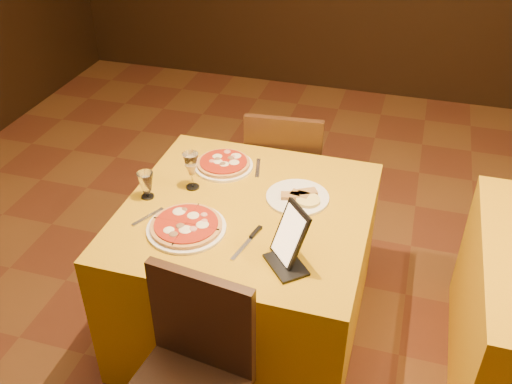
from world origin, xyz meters
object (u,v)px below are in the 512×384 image
(pizza_far, at_px, (224,164))
(tablet, at_px, (290,235))
(water_glass, at_px, (146,185))
(chair_main_far, at_px, (287,173))
(pizza_near, at_px, (186,227))
(main_table, at_px, (247,270))
(wine_glass, at_px, (191,171))

(pizza_far, height_order, tablet, tablet)
(water_glass, relative_size, tablet, 0.53)
(water_glass, bearing_deg, pizza_far, 54.14)
(chair_main_far, distance_m, tablet, 1.17)
(pizza_near, bearing_deg, tablet, -6.55)
(main_table, distance_m, pizza_far, 0.54)
(water_glass, bearing_deg, tablet, -17.41)
(water_glass, bearing_deg, pizza_near, -33.48)
(water_glass, bearing_deg, chair_main_far, 60.86)
(water_glass, bearing_deg, main_table, 5.91)
(main_table, bearing_deg, tablet, -46.33)
(main_table, xyz_separation_m, pizza_near, (-0.20, -0.22, 0.39))
(pizza_far, xyz_separation_m, wine_glass, (-0.08, -0.21, 0.08))
(main_table, distance_m, tablet, 0.63)
(chair_main_far, height_order, pizza_far, chair_main_far)
(pizza_far, relative_size, wine_glass, 1.55)
(water_glass, height_order, tablet, tablet)
(pizza_near, bearing_deg, chair_main_far, 78.80)
(chair_main_far, distance_m, water_glass, 1.02)
(main_table, height_order, wine_glass, wine_glass)
(chair_main_far, xyz_separation_m, pizza_far, (-0.21, -0.49, 0.31))
(pizza_near, relative_size, water_glass, 2.63)
(main_table, xyz_separation_m, pizza_far, (-0.21, 0.30, 0.39))
(chair_main_far, distance_m, wine_glass, 0.86)
(chair_main_far, bearing_deg, pizza_near, 73.35)
(pizza_far, xyz_separation_m, water_glass, (-0.25, -0.35, 0.05))
(chair_main_far, relative_size, wine_glass, 4.79)
(pizza_near, relative_size, pizza_far, 1.16)
(main_table, distance_m, chair_main_far, 0.79)
(wine_glass, distance_m, water_glass, 0.22)
(pizza_far, distance_m, wine_glass, 0.24)
(wine_glass, height_order, tablet, tablet)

